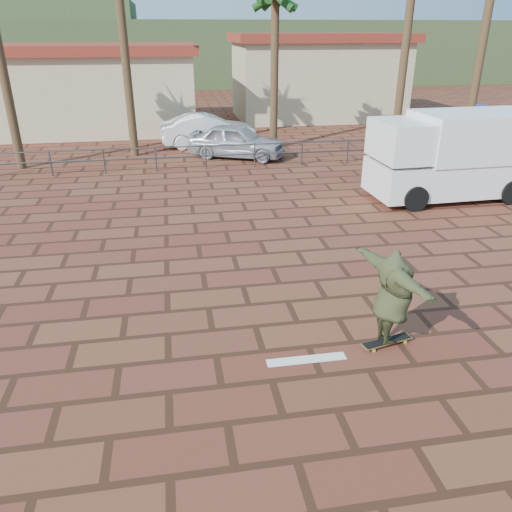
{
  "coord_description": "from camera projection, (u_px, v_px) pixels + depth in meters",
  "views": [
    {
      "loc": [
        -1.36,
        -8.08,
        5.23
      ],
      "look_at": [
        0.27,
        1.49,
        0.8
      ],
      "focal_mm": 35.0,
      "sensor_mm": 36.0,
      "label": 1
    }
  ],
  "objects": [
    {
      "name": "building_west",
      "position": [
        82.0,
        88.0,
        27.49
      ],
      "size": [
        12.6,
        7.6,
        4.5
      ],
      "color": "beige",
      "rests_on": "ground"
    },
    {
      "name": "building_east",
      "position": [
        317.0,
        76.0,
        31.32
      ],
      "size": [
        10.6,
        6.6,
        5.0
      ],
      "color": "beige",
      "rests_on": "ground"
    },
    {
      "name": "ground",
      "position": [
        255.0,
        326.0,
        9.62
      ],
      "size": [
        120.0,
        120.0,
        0.0
      ],
      "primitive_type": "plane",
      "color": "brown",
      "rests_on": "ground"
    },
    {
      "name": "street_sign",
      "position": [
        478.0,
        121.0,
        21.52
      ],
      "size": [
        0.46,
        0.16,
        2.29
      ],
      "rotation": [
        0.0,
        0.0,
        -0.26
      ],
      "color": "gray",
      "rests_on": "ground"
    },
    {
      "name": "longboard",
      "position": [
        387.0,
        341.0,
        9.02
      ],
      "size": [
        1.01,
        0.44,
        0.1
      ],
      "rotation": [
        0.0,
        0.0,
        0.23
      ],
      "color": "olive",
      "rests_on": "ground"
    },
    {
      "name": "palm_center",
      "position": [
        275.0,
        0.0,
        21.42
      ],
      "size": [
        2.4,
        2.4,
        7.75
      ],
      "color": "brown",
      "rests_on": "ground"
    },
    {
      "name": "car_white",
      "position": [
        208.0,
        130.0,
        24.18
      ],
      "size": [
        4.66,
        1.9,
        1.5
      ],
      "primitive_type": "imported",
      "rotation": [
        0.0,
        0.0,
        1.64
      ],
      "color": "white",
      "rests_on": "ground"
    },
    {
      "name": "car_silver",
      "position": [
        237.0,
        141.0,
        21.98
      ],
      "size": [
        4.59,
        3.32,
        1.45
      ],
      "primitive_type": "imported",
      "rotation": [
        0.0,
        0.0,
        1.15
      ],
      "color": "#A2A3A8",
      "rests_on": "ground"
    },
    {
      "name": "campervan",
      "position": [
        455.0,
        154.0,
        16.42
      ],
      "size": [
        5.48,
        2.52,
        2.8
      ],
      "rotation": [
        0.0,
        0.0,
        0.03
      ],
      "color": "white",
      "rests_on": "ground"
    },
    {
      "name": "skateboarder",
      "position": [
        393.0,
        297.0,
        8.64
      ],
      "size": [
        0.99,
        2.29,
        1.81
      ],
      "primitive_type": "imported",
      "rotation": [
        0.0,
        0.0,
        1.75
      ],
      "color": "#33381E",
      "rests_on": "longboard"
    },
    {
      "name": "guardrail",
      "position": [
        206.0,
        153.0,
        20.1
      ],
      "size": [
        24.06,
        0.06,
        1.0
      ],
      "color": "#47494F",
      "rests_on": "ground"
    },
    {
      "name": "hill_front",
      "position": [
        177.0,
        52.0,
        53.22
      ],
      "size": [
        70.0,
        18.0,
        6.0
      ],
      "primitive_type": "cube",
      "color": "#384C28",
      "rests_on": "ground"
    },
    {
      "name": "paint_stripe",
      "position": [
        306.0,
        359.0,
        8.65
      ],
      "size": [
        1.4,
        0.22,
        0.01
      ],
      "primitive_type": "cube",
      "color": "white",
      "rests_on": "ground"
    }
  ]
}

